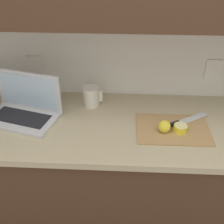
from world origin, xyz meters
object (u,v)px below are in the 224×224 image
cutting_board (172,129)px  knife (176,123)px  measuring_cup (91,97)px  lemon_whole_beside (164,127)px  laptop (24,108)px  lemon_half_cut (180,128)px

cutting_board → knife: bearing=54.4°
measuring_cup → knife: bearing=-21.1°
lemon_whole_beside → measuring_cup: bearing=148.3°
laptop → measuring_cup: (0.35, 0.14, -0.00)m
cutting_board → knife: (0.02, 0.03, 0.01)m
knife → measuring_cup: bearing=127.1°
cutting_board → lemon_whole_beside: size_ratio=5.95×
lemon_whole_beside → measuring_cup: size_ratio=0.55×
laptop → lemon_whole_beside: (0.74, -0.11, -0.02)m
lemon_half_cut → measuring_cup: measuring_cup is taller
knife → lemon_half_cut: 0.06m
laptop → knife: 0.81m
lemon_half_cut → measuring_cup: size_ratio=0.60×
laptop → lemon_half_cut: laptop is taller
cutting_board → measuring_cup: size_ratio=3.25×
knife → lemon_whole_beside: size_ratio=4.35×
lemon_half_cut → lemon_whole_beside: bearing=-174.2°
knife → laptop: bearing=145.1°
laptop → lemon_whole_beside: 0.75m
lemon_half_cut → measuring_cup: (-0.48, 0.24, 0.03)m
lemon_whole_beside → measuring_cup: (-0.39, 0.24, 0.02)m
cutting_board → knife: 0.04m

